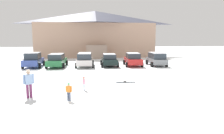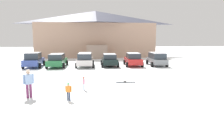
% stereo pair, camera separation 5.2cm
% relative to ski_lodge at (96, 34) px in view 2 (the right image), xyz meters
% --- Properties ---
extents(ground, '(160.00, 160.00, 0.00)m').
position_rel_ski_lodge_xyz_m(ground, '(-0.75, -30.50, -4.47)').
color(ground, white).
extents(ski_lodge, '(22.49, 10.14, 8.83)m').
position_rel_ski_lodge_xyz_m(ski_lodge, '(0.00, 0.00, 0.00)').
color(ski_lodge, tan).
rests_on(ski_lodge, ground).
extents(parked_blue_hatchback, '(2.25, 4.52, 1.80)m').
position_rel_ski_lodge_xyz_m(parked_blue_hatchback, '(-8.05, -14.73, -3.58)').
color(parked_blue_hatchback, '#384D9E').
rests_on(parked_blue_hatchback, ground).
extents(parked_green_coupe, '(2.26, 4.83, 1.65)m').
position_rel_ski_lodge_xyz_m(parked_green_coupe, '(-5.22, -14.89, -3.64)').
color(parked_green_coupe, '#25713C').
rests_on(parked_green_coupe, ground).
extents(parked_white_suv, '(2.29, 4.64, 1.71)m').
position_rel_ski_lodge_xyz_m(parked_white_suv, '(-1.82, -14.85, -3.55)').
color(parked_white_suv, silver).
rests_on(parked_white_suv, ground).
extents(parked_black_sedan, '(2.18, 4.20, 1.58)m').
position_rel_ski_lodge_xyz_m(parked_black_sedan, '(1.25, -14.82, -3.67)').
color(parked_black_sedan, black).
rests_on(parked_black_sedan, ground).
extents(parked_red_sedan, '(2.28, 4.39, 1.67)m').
position_rel_ski_lodge_xyz_m(parked_red_sedan, '(4.30, -14.87, -3.63)').
color(parked_red_sedan, red).
rests_on(parked_red_sedan, ground).
extents(parked_grey_wagon, '(2.24, 4.22, 1.70)m').
position_rel_ski_lodge_xyz_m(parked_grey_wagon, '(7.39, -15.02, -3.56)').
color(parked_grey_wagon, gray).
rests_on(parked_grey_wagon, ground).
extents(skier_adult_in_blue_parka, '(0.56, 0.40, 1.67)m').
position_rel_ski_lodge_xyz_m(skier_adult_in_blue_parka, '(-4.78, -28.10, -3.53)').
color(skier_adult_in_blue_parka, '#6E2D57').
rests_on(skier_adult_in_blue_parka, ground).
extents(skier_child_in_orange_jacket, '(0.36, 0.20, 0.99)m').
position_rel_ski_lodge_xyz_m(skier_child_in_orange_jacket, '(-2.42, -28.89, -3.91)').
color(skier_child_in_orange_jacket, '#303C59').
rests_on(skier_child_in_orange_jacket, ground).
extents(skier_child_in_pink_snowsuit, '(0.13, 0.33, 0.89)m').
position_rel_ski_lodge_xyz_m(skier_child_in_pink_snowsuit, '(-1.64, -26.67, -3.97)').
color(skier_child_in_pink_snowsuit, '#9BADD1').
rests_on(skier_child_in_pink_snowsuit, ground).
extents(pair_of_skis, '(1.52, 0.37, 0.08)m').
position_rel_ski_lodge_xyz_m(pair_of_skis, '(1.57, -24.59, -4.45)').
color(pair_of_skis, '#1D2530').
rests_on(pair_of_skis, ground).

